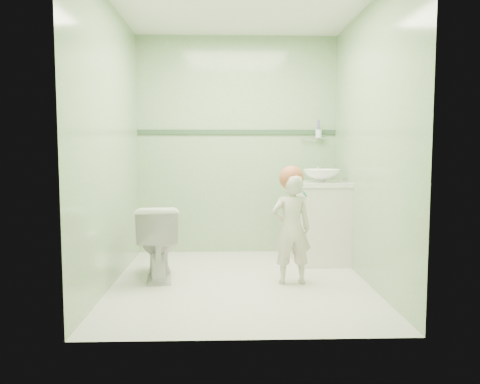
{
  "coord_description": "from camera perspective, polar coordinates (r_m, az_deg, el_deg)",
  "views": [
    {
      "loc": [
        -0.13,
        -4.03,
        1.16
      ],
      "look_at": [
        0.0,
        0.15,
        0.78
      ],
      "focal_mm": 35.37,
      "sensor_mm": 36.0,
      "label": 1
    }
  ],
  "objects": [
    {
      "name": "toilet",
      "position": [
        4.33,
        -9.9,
        -5.9
      ],
      "size": [
        0.45,
        0.7,
        0.67
      ],
      "primitive_type": "imported",
      "rotation": [
        0.0,
        0.0,
        3.27
      ],
      "color": "white",
      "rests_on": "ground"
    },
    {
      "name": "vanity",
      "position": [
        4.89,
        9.71,
        -3.83
      ],
      "size": [
        0.52,
        0.5,
        0.8
      ],
      "primitive_type": "cube",
      "color": "silver",
      "rests_on": "ground"
    },
    {
      "name": "basin",
      "position": [
        4.84,
        9.79,
        1.96
      ],
      "size": [
        0.37,
        0.37,
        0.13
      ],
      "primitive_type": "imported",
      "color": "white",
      "rests_on": "counter"
    },
    {
      "name": "cup_holder",
      "position": [
        5.32,
        9.38,
        6.95
      ],
      "size": [
        0.26,
        0.07,
        0.21
      ],
      "color": "silver",
      "rests_on": "room_shell"
    },
    {
      "name": "toddler",
      "position": [
        4.1,
        6.22,
        -4.48
      ],
      "size": [
        0.37,
        0.26,
        0.95
      ],
      "primitive_type": "imported",
      "rotation": [
        0.0,
        0.0,
        3.24
      ],
      "color": "beige",
      "rests_on": "ground"
    },
    {
      "name": "faucet",
      "position": [
        5.02,
        9.38,
        2.99
      ],
      "size": [
        0.03,
        0.13,
        0.18
      ],
      "color": "silver",
      "rests_on": "counter"
    },
    {
      "name": "trim_stripe",
      "position": [
        5.28,
        -0.37,
        7.25
      ],
      "size": [
        2.2,
        0.02,
        0.05
      ],
      "primitive_type": "cube",
      "color": "#345137",
      "rests_on": "room_shell"
    },
    {
      "name": "teal_toothbrush",
      "position": [
        3.95,
        7.72,
        -0.18
      ],
      "size": [
        0.11,
        0.14,
        0.08
      ],
      "color": "#198E7B",
      "rests_on": "toddler"
    },
    {
      "name": "hair_cap",
      "position": [
        4.07,
        6.23,
        1.69
      ],
      "size": [
        0.21,
        0.21,
        0.21
      ],
      "primitive_type": "sphere",
      "color": "#AC5836",
      "rests_on": "toddler"
    },
    {
      "name": "ground",
      "position": [
        4.2,
        0.06,
        -10.85
      ],
      "size": [
        2.5,
        2.5,
        0.0
      ],
      "primitive_type": "plane",
      "color": "silver",
      "rests_on": "ground"
    },
    {
      "name": "room_shell",
      "position": [
        4.03,
        0.07,
        5.76
      ],
      "size": [
        2.5,
        2.54,
        2.4
      ],
      "color": "#89AD7B",
      "rests_on": "ground"
    },
    {
      "name": "counter",
      "position": [
        4.84,
        9.78,
        0.97
      ],
      "size": [
        0.54,
        0.52,
        0.04
      ],
      "primitive_type": "cube",
      "color": "white",
      "rests_on": "vanity"
    }
  ]
}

